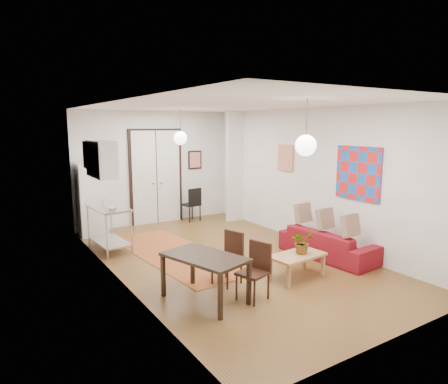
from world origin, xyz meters
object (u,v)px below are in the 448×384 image
dining_table (205,261)px  coffee_table (297,257)px  kitchen_counter (109,222)px  sofa (328,243)px  dining_chair_far (249,266)px  fridge (91,199)px  black_side_chair (189,201)px  dining_chair_near (224,254)px

dining_table → coffee_table: bearing=-2.6°
kitchen_counter → dining_table: (0.46, -3.16, 0.03)m
sofa → dining_chair_far: size_ratio=2.29×
fridge → dining_chair_far: 4.91m
sofa → black_side_chair: 4.28m
kitchen_counter → dining_chair_near: size_ratio=1.44×
coffee_table → fridge: (-2.18, 4.59, 0.48)m
sofa → coffee_table: sofa is taller
dining_chair_far → coffee_table: bearing=82.8°
coffee_table → dining_chair_far: 1.14m
sofa → coffee_table: bearing=106.7°
fridge → dining_chair_near: (1.06, -4.08, -0.36)m
fridge → dining_chair_near: bearing=-73.9°
dining_table → kitchen_counter: bearing=98.3°
coffee_table → dining_chair_near: (-1.12, 0.51, 0.12)m
dining_chair_far → sofa: bearing=89.1°
dining_table → black_side_chair: black_side_chair is taller
kitchen_counter → dining_table: kitchen_counter is taller
fridge → dining_chair_far: bearing=-76.0°
kitchen_counter → dining_chair_far: bearing=-77.0°
dining_chair_near → dining_chair_far: bearing=-16.8°
sofa → coffee_table: (-1.23, -0.48, 0.08)m
dining_chair_far → black_side_chair: (1.53, 4.86, 0.04)m
sofa → dining_chair_near: bearing=84.7°
fridge → dining_chair_far: size_ratio=2.01×
dining_table → dining_chair_near: dining_chair_near is taller
kitchen_counter → black_side_chair: 2.96m
dining_table → dining_chair_near: 0.75m
dining_chair_near → fridge: bearing=177.8°
dining_chair_far → black_side_chair: 5.10m
coffee_table → fridge: 5.10m
coffee_table → dining_chair_far: (-1.12, -0.19, 0.12)m
fridge → black_side_chair: 2.61m
kitchen_counter → dining_chair_far: 3.59m
black_side_chair → coffee_table: bearing=75.9°
coffee_table → dining_chair_near: size_ratio=1.16×
fridge → dining_chair_far: (1.06, -4.78, -0.36)m
fridge → dining_table: (0.46, -4.51, -0.24)m
kitchen_counter → fridge: 1.38m
coffee_table → kitchen_counter: 3.91m
kitchen_counter → dining_chair_near: kitchen_counter is taller
fridge → dining_table: bearing=-82.7°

